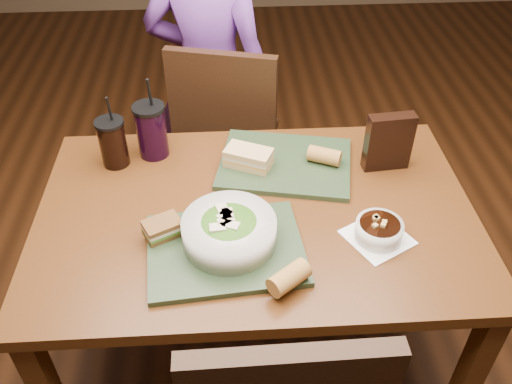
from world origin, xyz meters
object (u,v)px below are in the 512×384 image
diner (210,79)px  salad_bowl (229,230)px  dining_table (256,232)px  sandwich_near (163,228)px  cup_cola (113,142)px  chair_far (224,137)px  soup_bowl (379,230)px  sandwich_far (249,157)px  tray_near (226,249)px  tray_far (285,164)px  chip_bag (388,142)px  baguette_near (289,278)px  baguette_far (324,156)px  cup_berry (152,130)px

diner → salad_bowl: (0.06, -1.00, 0.09)m
dining_table → diner: size_ratio=0.90×
sandwich_near → cup_cola: bearing=116.3°
chair_far → soup_bowl: chair_far is taller
dining_table → sandwich_far: sandwich_far is taller
tray_near → chair_far: bearing=90.0°
tray_far → soup_bowl: (0.22, -0.35, 0.02)m
tray_near → tray_far: 0.43m
dining_table → chip_bag: (0.43, 0.19, 0.19)m
salad_bowl → baguette_near: salad_bowl is taller
tray_near → cup_cola: 0.56m
baguette_near → soup_bowl: bearing=32.1°
baguette_far → chip_bag: size_ratio=0.54×
tray_near → sandwich_far: sandwich_far is taller
diner → baguette_far: (0.38, -0.66, 0.07)m
sandwich_far → cup_cola: cup_cola is taller
tray_near → cup_berry: bearing=116.1°
tray_near → baguette_far: size_ratio=4.00×
cup_cola → sandwich_far: bearing=-7.9°
tray_near → sandwich_near: size_ratio=3.49×
sandwich_far → cup_berry: 0.33m
dining_table → chair_far: 0.72m
tray_near → sandwich_near: bearing=160.6°
salad_bowl → soup_bowl: salad_bowl is taller
dining_table → tray_near: bearing=-119.3°
dining_table → diner: (-0.14, 0.86, 0.07)m
dining_table → cup_berry: cup_berry is taller
chair_far → sandwich_far: bearing=-80.9°
tray_near → cup_berry: size_ratio=1.47×
baguette_far → cup_berry: size_ratio=0.37×
tray_far → sandwich_near: (-0.37, -0.32, 0.03)m
baguette_near → baguette_far: 0.53m
sandwich_far → baguette_far: sandwich_far is taller
chair_far → tray_near: bearing=-90.0°
tray_far → sandwich_near: 0.49m
diner → tray_near: diner is taller
baguette_near → cup_berry: (-0.39, 0.61, 0.05)m
soup_bowl → chip_bag: bearing=73.2°
sandwich_near → chip_bag: (0.70, 0.29, 0.05)m
cup_berry → chip_bag: bearing=-8.9°
dining_table → sandwich_near: size_ratio=10.80×
cup_cola → dining_table: bearing=-30.3°
baguette_far → cup_berry: (-0.56, 0.11, 0.05)m
baguette_near → chip_bag: chip_bag is taller
chair_far → salad_bowl: bearing=-89.2°
cup_cola → chair_far: bearing=51.6°
baguette_near → tray_far: bearing=85.0°
diner → sandwich_near: bearing=98.0°
baguette_far → chair_far: bearing=122.8°
baguette_near → cup_cola: cup_cola is taller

